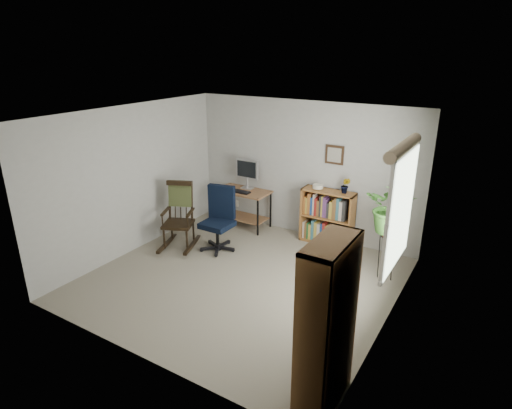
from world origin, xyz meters
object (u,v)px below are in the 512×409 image
Objects in this scene: desk at (243,208)px; rocking_chair at (178,215)px; low_bookshelf at (327,217)px; tall_bookshelf at (327,326)px; office_chair at (217,220)px.

rocking_chair is (-0.46, -1.33, 0.21)m from desk.
low_bookshelf is at bearing 4.19° from desk.
rocking_chair is 3.94m from tall_bookshelf.
low_bookshelf is 0.57× the size of tall_bookshelf.
low_bookshelf is at bearing 10.40° from rocking_chair.
office_chair is 0.68m from rocking_chair.
low_bookshelf is 3.62m from tall_bookshelf.
tall_bookshelf reaches higher than office_chair.
tall_bookshelf reaches higher than desk.
desk is at bearing 132.93° from tall_bookshelf.
desk is 0.91× the size of office_chair.
office_chair reaches higher than low_bookshelf.
desk is 0.59× the size of tall_bookshelf.
desk is 4.42m from tall_bookshelf.
desk is at bearing -175.81° from low_bookshelf.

